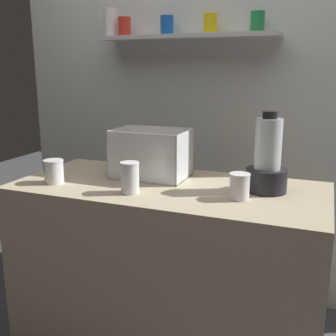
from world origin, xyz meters
TOP-DOWN VIEW (x-y plane):
  - counter at (0.00, 0.00)m, footprint 1.40×0.64m
  - back_wall_unit at (-0.01, 0.77)m, footprint 2.60×0.24m
  - carrot_display_bin at (-0.13, 0.11)m, footprint 0.35×0.24m
  - blender_pitcher at (0.43, 0.07)m, footprint 0.18×0.18m
  - juice_cup_pomegranate_far_left at (-0.50, -0.16)m, footprint 0.09×0.09m
  - juice_cup_beet_left at (-0.11, -0.17)m, footprint 0.08×0.08m
  - juice_cup_beet_middle at (0.34, -0.08)m, footprint 0.08×0.08m

SIDE VIEW (x-z plane):
  - counter at x=0.00m, z-range 0.00..0.90m
  - juice_cup_pomegranate_far_left at x=-0.50m, z-range 0.89..1.00m
  - juice_cup_beet_middle at x=0.34m, z-range 0.89..1.00m
  - juice_cup_beet_left at x=-0.11m, z-range 0.89..1.02m
  - carrot_display_bin at x=-0.13m, z-range 0.86..1.09m
  - blender_pitcher at x=0.43m, z-range 0.85..1.20m
  - back_wall_unit at x=-0.01m, z-range 0.01..2.51m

